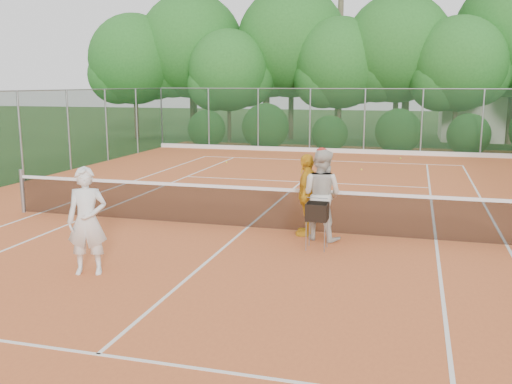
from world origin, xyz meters
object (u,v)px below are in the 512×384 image
at_px(player_white, 87,221).
at_px(ball_hopper, 317,213).
at_px(player_center_grp, 321,194).
at_px(player_yellow, 307,195).

height_order(player_white, ball_hopper, player_white).
relative_size(player_white, ball_hopper, 1.99).
relative_size(player_center_grp, ball_hopper, 2.08).
bearing_deg(player_white, player_center_grp, 25.32).
distance_m(player_white, player_yellow, 4.73).
bearing_deg(player_yellow, ball_hopper, 20.47).
xyz_separation_m(player_center_grp, player_yellow, (-0.34, 0.26, -0.07)).
xyz_separation_m(player_yellow, ball_hopper, (0.40, -1.02, -0.14)).
bearing_deg(ball_hopper, player_center_grp, 109.13).
bearing_deg(player_center_grp, ball_hopper, -85.76).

